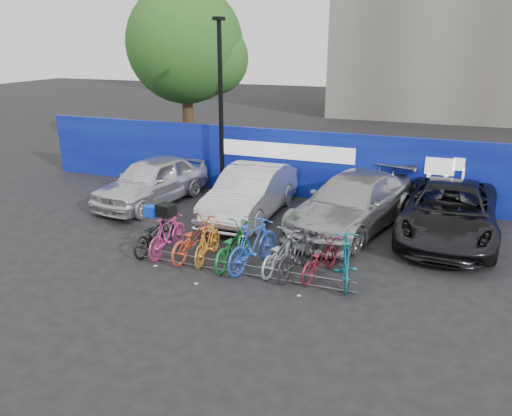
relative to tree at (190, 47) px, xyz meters
The scene contains 21 objects.
ground 13.14m from the tree, 56.03° to the right, with size 100.00×100.00×0.00m, color black.
hoarding 8.80m from the tree, 30.89° to the right, with size 22.00×0.18×2.40m.
tree is the anchor object (origin of this frame).
lamppost 6.14m from the tree, 52.49° to the right, with size 0.25×0.50×6.11m.
bike_rack 13.55m from the tree, 57.55° to the right, with size 5.60×0.03×0.30m.
car_0 7.99m from the tree, 74.82° to the right, with size 1.87×4.65×1.58m, color silver.
car_1 9.60m from the tree, 50.59° to the right, with size 1.68×4.82×1.59m, color #B1B2B6.
car_2 11.68m from the tree, 37.08° to the right, with size 2.23×5.49×1.59m, color #99989D.
car_3 13.68m from the tree, 28.96° to the right, with size 2.54×5.50×1.53m, color black.
bike_0 11.80m from the tree, 68.19° to the right, with size 0.65×1.86×0.98m, color black.
bike_1 12.00m from the tree, 66.17° to the right, with size 0.50×1.77×1.06m, color #C42F7D.
bike_2 12.24m from the tree, 62.64° to the right, with size 0.67×1.93×1.02m, color #C64727.
bike_3 12.49m from the tree, 60.91° to the right, with size 0.48×1.68×1.01m, color orange.
bike_4 12.80m from the tree, 58.07° to the right, with size 0.67×1.94×1.02m, color #136E2A.
bike_5 13.08m from the tree, 55.85° to the right, with size 0.58×2.04×1.23m, color blue.
bike_6 13.40m from the tree, 53.11° to the right, with size 0.62×1.79×0.94m, color #ABAEB3.
bike_7 13.74m from the tree, 51.76° to the right, with size 0.51×1.82×1.09m, color #29282B.
bike_8 13.98m from the tree, 49.59° to the right, with size 0.60×1.71×0.90m, color maroon.
bike_9 14.42m from the tree, 47.84° to the right, with size 0.53×1.89×1.14m, color #126673.
cargo_crate 11.57m from the tree, 68.19° to the right, with size 0.38×0.29×0.27m, color #082FC3.
cargo_topcase 11.75m from the tree, 66.17° to the right, with size 0.42×0.38×0.31m, color black.
Camera 1 is at (4.20, -10.65, 5.39)m, focal length 35.00 mm.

